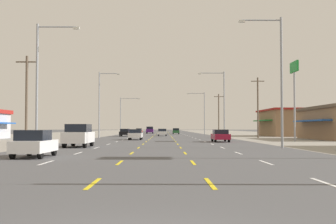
# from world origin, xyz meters

# --- Properties ---
(ground_plane) EXTENTS (572.00, 572.00, 0.00)m
(ground_plane) POSITION_xyz_m (0.00, 66.00, 0.00)
(ground_plane) COLOR #4C4C4F
(lot_apron_left) EXTENTS (28.00, 440.00, 0.01)m
(lot_apron_left) POSITION_xyz_m (-24.75, 66.00, 0.00)
(lot_apron_left) COLOR gray
(lot_apron_left) RESTS_ON ground
(lot_apron_right) EXTENTS (28.00, 440.00, 0.01)m
(lot_apron_right) POSITION_xyz_m (24.75, 66.00, 0.00)
(lot_apron_right) COLOR gray
(lot_apron_right) RESTS_ON ground
(lane_markings) EXTENTS (10.64, 227.60, 0.01)m
(lane_markings) POSITION_xyz_m (0.00, 104.50, 0.01)
(lane_markings) COLOR white
(lane_markings) RESTS_ON ground
(signal_span_wire) EXTENTS (24.96, 0.52, 9.09)m
(signal_span_wire) POSITION_xyz_m (0.45, 6.52, 5.30)
(signal_span_wire) COLOR brown
(signal_span_wire) RESTS_ON ground
(hatchback_far_left_nearest) EXTENTS (1.72, 3.90, 1.54)m
(hatchback_far_left_nearest) POSITION_xyz_m (-6.98, 18.26, 0.78)
(hatchback_far_left_nearest) COLOR white
(hatchback_far_left_nearest) RESTS_ON ground
(suv_far_left_near) EXTENTS (1.98, 4.90, 1.98)m
(suv_far_left_near) POSITION_xyz_m (-7.03, 30.96, 1.03)
(suv_far_left_near) COLOR white
(suv_far_left_near) RESTS_ON ground
(sedan_far_right_mid) EXTENTS (1.80, 4.50, 1.46)m
(sedan_far_right_mid) POSITION_xyz_m (6.98, 43.70, 0.76)
(sedan_far_right_mid) COLOR maroon
(sedan_far_right_mid) RESTS_ON ground
(sedan_inner_left_midfar) EXTENTS (1.80, 4.50, 1.46)m
(sedan_inner_left_midfar) POSITION_xyz_m (-3.58, 52.67, 0.76)
(sedan_inner_left_midfar) COLOR white
(sedan_inner_left_midfar) RESTS_ON ground
(sedan_far_left_far) EXTENTS (1.80, 4.50, 1.46)m
(sedan_far_left_far) POSITION_xyz_m (-7.16, 75.36, 0.76)
(sedan_far_left_far) COLOR black
(sedan_far_left_far) RESTS_ON ground
(sedan_center_turn_farther) EXTENTS (1.80, 4.50, 1.46)m
(sedan_center_turn_farther) POSITION_xyz_m (0.01, 80.21, 0.76)
(sedan_center_turn_farther) COLOR white
(sedan_center_turn_farther) RESTS_ON ground
(hatchback_inner_right_farthest) EXTENTS (1.72, 3.90, 1.54)m
(hatchback_inner_right_farthest) POSITION_xyz_m (3.47, 104.50, 0.78)
(hatchback_inner_right_farthest) COLOR #235B2D
(hatchback_inner_right_farthest) RESTS_ON ground
(suv_inner_left_distant_a) EXTENTS (1.98, 4.90, 1.98)m
(suv_inner_left_distant_a) POSITION_xyz_m (-3.64, 113.38, 1.03)
(suv_inner_left_distant_a) COLOR #4C196B
(suv_inner_left_distant_a) RESTS_ON ground
(sedan_far_left_distant_b) EXTENTS (1.80, 4.50, 1.46)m
(sedan_far_left_distant_b) POSITION_xyz_m (-6.88, 116.66, 0.76)
(sedan_far_left_distant_b) COLOR red
(sedan_far_left_distant_b) RESTS_ON ground
(storefront_right_row_2) EXTENTS (12.26, 15.82, 5.34)m
(storefront_right_row_2) POSITION_xyz_m (25.98, 78.33, 2.69)
(storefront_right_row_2) COLOR #8C6B4C
(storefront_right_row_2) RESTS_ON ground
(pole_sign_right_row_1) EXTENTS (0.24, 2.79, 9.71)m
(pole_sign_right_row_1) POSITION_xyz_m (16.21, 45.19, 7.51)
(pole_sign_right_row_1) COLOR gray
(pole_sign_right_row_1) RESTS_ON ground
(streetlight_left_row_0) EXTENTS (3.57, 0.26, 10.30)m
(streetlight_left_row_0) POSITION_xyz_m (-9.83, 29.13, 5.86)
(streetlight_left_row_0) COLOR gray
(streetlight_left_row_0) RESTS_ON ground
(streetlight_right_row_0) EXTENTS (3.64, 0.26, 10.91)m
(streetlight_right_row_0) POSITION_xyz_m (9.84, 29.13, 6.18)
(streetlight_right_row_0) COLOR gray
(streetlight_right_row_0) RESTS_ON ground
(streetlight_left_row_1) EXTENTS (3.43, 0.26, 10.73)m
(streetlight_left_row_1) POSITION_xyz_m (-9.86, 62.58, 6.06)
(streetlight_left_row_1) COLOR gray
(streetlight_left_row_1) RESTS_ON ground
(streetlight_right_row_1) EXTENTS (4.36, 0.26, 10.82)m
(streetlight_right_row_1) POSITION_xyz_m (9.74, 62.58, 6.23)
(streetlight_right_row_1) COLOR gray
(streetlight_right_row_1) RESTS_ON ground
(streetlight_left_row_2) EXTENTS (4.89, 0.26, 9.01)m
(streetlight_left_row_2) POSITION_xyz_m (-9.58, 96.04, 5.34)
(streetlight_left_row_2) COLOR gray
(streetlight_left_row_2) RESTS_ON ground
(streetlight_right_row_2) EXTENTS (4.34, 0.26, 10.25)m
(streetlight_right_row_2) POSITION_xyz_m (9.72, 96.04, 5.93)
(streetlight_right_row_2) COLOR gray
(streetlight_right_row_2) RESTS_ON ground
(utility_pole_left_row_0) EXTENTS (2.20, 0.26, 8.79)m
(utility_pole_left_row_0) POSITION_xyz_m (-13.23, 35.99, 4.59)
(utility_pole_left_row_0) COLOR brown
(utility_pole_left_row_0) RESTS_ON ground
(utility_pole_right_row_1) EXTENTS (2.20, 0.26, 9.87)m
(utility_pole_right_row_1) POSITION_xyz_m (15.69, 62.81, 5.13)
(utility_pole_right_row_1) COLOR brown
(utility_pole_right_row_1) RESTS_ON ground
(utility_pole_right_row_2) EXTENTS (2.20, 0.26, 9.30)m
(utility_pole_right_row_2) POSITION_xyz_m (12.75, 89.42, 4.85)
(utility_pole_right_row_2) COLOR brown
(utility_pole_right_row_2) RESTS_ON ground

